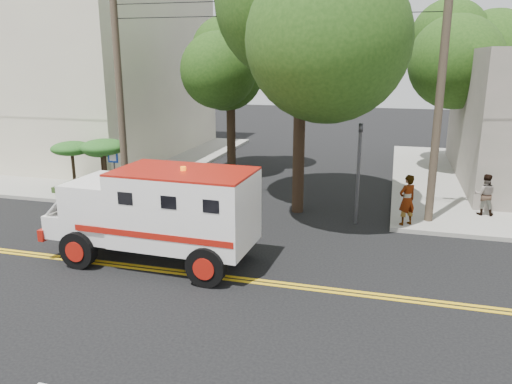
% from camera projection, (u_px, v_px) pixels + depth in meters
% --- Properties ---
extents(ground, '(100.00, 100.00, 0.00)m').
position_uv_depth(ground, '(199.00, 275.00, 13.70)').
color(ground, black).
rests_on(ground, ground).
extents(sidewalk_nw, '(17.00, 17.00, 0.15)m').
position_uv_depth(sidewalk_nw, '(72.00, 156.00, 29.73)').
color(sidewalk_nw, gray).
rests_on(sidewalk_nw, ground).
extents(building_left, '(16.00, 14.00, 10.00)m').
position_uv_depth(building_left, '(51.00, 68.00, 30.32)').
color(building_left, beige).
rests_on(building_left, sidewalk_nw).
extents(utility_pole_left, '(0.28, 0.28, 9.00)m').
position_uv_depth(utility_pole_left, '(119.00, 91.00, 19.56)').
color(utility_pole_left, '#382D23').
rests_on(utility_pole_left, ground).
extents(utility_pole_right, '(0.28, 0.28, 9.00)m').
position_uv_depth(utility_pole_right, '(440.00, 97.00, 16.67)').
color(utility_pole_right, '#382D23').
rests_on(utility_pole_right, ground).
extents(tree_main, '(6.08, 5.70, 9.85)m').
position_uv_depth(tree_main, '(313.00, 14.00, 17.10)').
color(tree_main, black).
rests_on(tree_main, ground).
extents(tree_left, '(4.48, 4.20, 7.70)m').
position_uv_depth(tree_left, '(235.00, 59.00, 23.87)').
color(tree_left, black).
rests_on(tree_left, ground).
extents(tree_right, '(4.80, 4.50, 8.20)m').
position_uv_depth(tree_right, '(483.00, 51.00, 24.50)').
color(tree_right, black).
rests_on(tree_right, ground).
extents(traffic_signal, '(0.15, 0.18, 3.60)m').
position_uv_depth(traffic_signal, '(359.00, 163.00, 17.35)').
color(traffic_signal, '#3F3F42').
rests_on(traffic_signal, ground).
extents(accessibility_sign, '(0.45, 0.10, 2.02)m').
position_uv_depth(accessibility_sign, '(114.00, 167.00, 20.69)').
color(accessibility_sign, '#3F3F42').
rests_on(accessibility_sign, ground).
extents(palm_planter, '(3.52, 2.63, 2.36)m').
position_uv_depth(palm_planter, '(94.00, 157.00, 21.36)').
color(palm_planter, '#1E3314').
rests_on(palm_planter, sidewalk_nw).
extents(armored_truck, '(6.20, 2.66, 2.78)m').
position_uv_depth(armored_truck, '(160.00, 210.00, 14.17)').
color(armored_truck, silver).
rests_on(armored_truck, ground).
extents(pedestrian_a, '(0.77, 0.74, 1.78)m').
position_uv_depth(pedestrian_a, '(407.00, 200.00, 17.12)').
color(pedestrian_a, gray).
rests_on(pedestrian_a, sidewalk_ne).
extents(pedestrian_b, '(0.78, 0.63, 1.54)m').
position_uv_depth(pedestrian_b, '(485.00, 195.00, 18.27)').
color(pedestrian_b, gray).
rests_on(pedestrian_b, sidewalk_ne).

